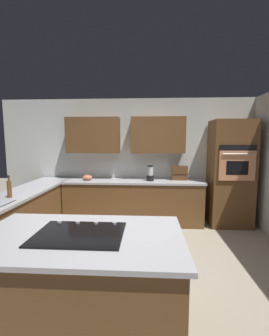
# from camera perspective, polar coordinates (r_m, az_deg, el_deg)

# --- Properties ---
(ground_plane) EXTENTS (14.00, 14.00, 0.00)m
(ground_plane) POSITION_cam_1_polar(r_m,az_deg,el_deg) (3.31, -0.51, -24.13)
(ground_plane) COLOR #9E937F
(wall_back) EXTENTS (6.00, 0.44, 2.60)m
(wall_back) POSITION_cam_1_polar(r_m,az_deg,el_deg) (4.89, 0.24, 3.72)
(wall_back) COLOR silver
(wall_back) RESTS_ON ground
(lower_cabinets_back) EXTENTS (2.80, 0.60, 0.86)m
(lower_cabinets_back) POSITION_cam_1_polar(r_m,az_deg,el_deg) (4.74, -0.33, -8.74)
(lower_cabinets_back) COLOR brown
(lower_cabinets_back) RESTS_ON ground
(countertop_back) EXTENTS (2.84, 0.64, 0.04)m
(countertop_back) POSITION_cam_1_polar(r_m,az_deg,el_deg) (4.64, -0.33, -3.38)
(countertop_back) COLOR #B2B2B7
(countertop_back) RESTS_ON lower_cabinets_back
(lower_cabinets_side) EXTENTS (0.60, 2.90, 0.86)m
(lower_cabinets_side) POSITION_cam_1_polar(r_m,az_deg,el_deg) (4.14, -26.57, -11.83)
(lower_cabinets_side) COLOR brown
(lower_cabinets_side) RESTS_ON ground
(countertop_side) EXTENTS (0.64, 2.94, 0.04)m
(countertop_side) POSITION_cam_1_polar(r_m,az_deg,el_deg) (4.02, -26.92, -5.73)
(countertop_side) COLOR #B2B2B7
(countertop_side) RESTS_ON lower_cabinets_side
(island_base) EXTENTS (1.72, 0.96, 0.86)m
(island_base) POSITION_cam_1_polar(r_m,az_deg,el_deg) (2.31, -13.39, -26.88)
(island_base) COLOR brown
(island_base) RESTS_ON ground
(island_top) EXTENTS (1.80, 1.04, 0.04)m
(island_top) POSITION_cam_1_polar(r_m,az_deg,el_deg) (2.10, -13.75, -16.58)
(island_top) COLOR #B2B2B7
(island_top) RESTS_ON island_base
(wall_oven) EXTENTS (0.80, 0.66, 2.11)m
(wall_oven) POSITION_cam_1_polar(r_m,az_deg,el_deg) (4.88, 23.15, -1.30)
(wall_oven) COLOR brown
(wall_oven) RESTS_ON ground
(cooktop) EXTENTS (0.76, 0.56, 0.03)m
(cooktop) POSITION_cam_1_polar(r_m,az_deg,el_deg) (2.09, -13.73, -15.83)
(cooktop) COLOR black
(cooktop) RESTS_ON island_top
(blender) EXTENTS (0.15, 0.15, 0.32)m
(blender) POSITION_cam_1_polar(r_m,az_deg,el_deg) (4.57, 4.03, -1.57)
(blender) COLOR black
(blender) RESTS_ON countertop_back
(mixing_bowl) EXTENTS (0.20, 0.20, 0.11)m
(mixing_bowl) POSITION_cam_1_polar(r_m,az_deg,el_deg) (4.75, -11.88, -2.36)
(mixing_bowl) COLOR #CC724C
(mixing_bowl) RESTS_ON countertop_back
(spice_rack) EXTENTS (0.33, 0.11, 0.30)m
(spice_rack) POSITION_cam_1_polar(r_m,az_deg,el_deg) (4.72, 11.31, -1.25)
(spice_rack) COLOR brown
(spice_rack) RESTS_ON countertop_back
(dish_soap_bottle) EXTENTS (0.06, 0.06, 0.32)m
(dish_soap_bottle) POSITION_cam_1_polar(r_m,az_deg,el_deg) (3.67, -29.14, -4.59)
(dish_soap_bottle) COLOR brown
(dish_soap_bottle) RESTS_ON countertop_side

